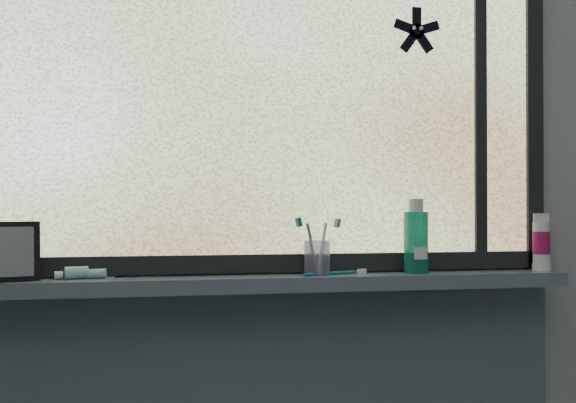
# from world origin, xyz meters

# --- Properties ---
(wall_back) EXTENTS (3.00, 0.01, 2.50)m
(wall_back) POSITION_xyz_m (0.00, 1.30, 1.25)
(wall_back) COLOR #9EA3A8
(wall_back) RESTS_ON ground
(windowsill) EXTENTS (1.62, 0.14, 0.04)m
(windowsill) POSITION_xyz_m (0.00, 1.23, 1.00)
(windowsill) COLOR #505E6B
(windowsill) RESTS_ON wall_back
(window_pane) EXTENTS (1.50, 0.01, 1.00)m
(window_pane) POSITION_xyz_m (0.00, 1.28, 1.53)
(window_pane) COLOR silver
(window_pane) RESTS_ON wall_back
(frame_bottom) EXTENTS (1.60, 0.03, 0.05)m
(frame_bottom) POSITION_xyz_m (0.00, 1.28, 1.05)
(frame_bottom) COLOR black
(frame_bottom) RESTS_ON windowsill
(frame_right) EXTENTS (0.05, 0.03, 1.10)m
(frame_right) POSITION_xyz_m (0.78, 1.28, 1.53)
(frame_right) COLOR black
(frame_right) RESTS_ON wall_back
(frame_mullion) EXTENTS (0.03, 0.03, 1.00)m
(frame_mullion) POSITION_xyz_m (0.60, 1.28, 1.53)
(frame_mullion) COLOR black
(frame_mullion) RESTS_ON wall_back
(starfish_sticker) EXTENTS (0.15, 0.02, 0.15)m
(starfish_sticker) POSITION_xyz_m (0.40, 1.27, 1.72)
(starfish_sticker) COLOR black
(starfish_sticker) RESTS_ON window_pane
(vanity_mirror) EXTENTS (0.13, 0.09, 0.15)m
(vanity_mirror) POSITION_xyz_m (-0.69, 1.21, 1.09)
(vanity_mirror) COLOR black
(vanity_mirror) RESTS_ON windowsill
(toothpaste_tube) EXTENTS (0.19, 0.07, 0.03)m
(toothpaste_tube) POSITION_xyz_m (-0.53, 1.24, 1.04)
(toothpaste_tube) COLOR white
(toothpaste_tube) RESTS_ON windowsill
(toothbrush_cup) EXTENTS (0.09, 0.09, 0.09)m
(toothbrush_cup) POSITION_xyz_m (0.09, 1.23, 1.07)
(toothbrush_cup) COLOR #A698C9
(toothbrush_cup) RESTS_ON windowsill
(toothbrush_lying) EXTENTS (0.20, 0.09, 0.01)m
(toothbrush_lying) POSITION_xyz_m (0.13, 1.22, 1.03)
(toothbrush_lying) COLOR #0E6B7E
(toothbrush_lying) RESTS_ON windowsill
(mouthwash_bottle) EXTENTS (0.08, 0.08, 0.17)m
(mouthwash_bottle) POSITION_xyz_m (0.38, 1.23, 1.13)
(mouthwash_bottle) COLOR #1B8C75
(mouthwash_bottle) RESTS_ON windowsill
(cream_tube) EXTENTS (0.06, 0.06, 0.12)m
(cream_tube) POSITION_xyz_m (0.77, 1.22, 1.11)
(cream_tube) COLOR silver
(cream_tube) RESTS_ON windowsill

